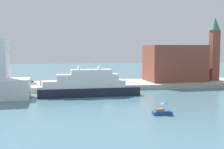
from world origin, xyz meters
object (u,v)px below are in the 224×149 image
large_yacht (88,85)px  mooring_bollard (103,84)px  harbor_building (174,63)px  person_figure (41,83)px  small_motorboat (162,111)px  parked_car (30,83)px  work_barge (50,93)px  bell_tower (214,46)px

large_yacht → mooring_bollard: (6.33, 10.68, -1.04)m
harbor_building → person_figure: bearing=-173.4°
small_motorboat → parked_car: size_ratio=0.95×
mooring_bollard → person_figure: bearing=170.5°
work_barge → mooring_bollard: size_ratio=7.36×
small_motorboat → person_figure: (-26.04, 41.49, 1.61)m
large_yacht → person_figure: size_ratio=16.33×
small_motorboat → person_figure: 49.01m
large_yacht → person_figure: 19.68m
bell_tower → parked_car: size_ratio=5.64×
harbor_building → mooring_bollard: (-28.94, -9.00, -6.30)m
parked_car → person_figure: bearing=-48.7°
large_yacht → bell_tower: 54.92m
large_yacht → mooring_bollard: 12.46m
large_yacht → parked_car: 25.11m
small_motorboat → bell_tower: 60.99m
work_barge → mooring_bollard: bearing=14.3°
small_motorboat → mooring_bollard: (-5.93, 38.14, 1.19)m
harbor_building → mooring_bollard: harbor_building is taller
harbor_building → bell_tower: bearing=-6.6°
work_barge → mooring_bollard: mooring_bollard is taller
person_figure → mooring_bollard: person_figure is taller
large_yacht → work_barge: size_ratio=4.78×
bell_tower → harbor_building: bearing=173.4°
work_barge → harbor_building: size_ratio=0.29×
large_yacht → bell_tower: bearing=19.5°
harbor_building → bell_tower: bell_tower is taller
small_motorboat → harbor_building: size_ratio=0.19×
small_motorboat → person_figure: bearing=122.1°
bell_tower → parked_car: bell_tower is taller
mooring_bollard → parked_car: bearing=162.6°
bell_tower → parked_car: (-67.97, 0.20, -12.52)m
large_yacht → person_figure: bearing=134.5°
harbor_building → parked_car: size_ratio=4.96×
small_motorboat → harbor_building: harbor_building is taller
parked_car → harbor_building: bearing=1.7°
large_yacht → bell_tower: bell_tower is taller
small_motorboat → bell_tower: (38.33, 45.37, 13.86)m
large_yacht → mooring_bollard: large_yacht is taller
bell_tower → work_barge: bearing=-169.3°
large_yacht → harbor_building: bearing=29.2°
harbor_building → person_figure: 49.73m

